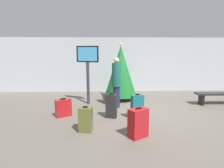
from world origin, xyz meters
name	(u,v)px	position (x,y,z in m)	size (l,w,h in m)	color
ground_plane	(146,112)	(0.00, 0.00, 0.00)	(16.00, 16.00, 0.00)	#665E54
back_wall	(132,65)	(0.00, 3.59, 1.41)	(16.00, 0.20, 2.81)	#B7BCC1
holiday_tree	(121,71)	(-0.76, 1.78, 1.27)	(1.39, 1.39, 2.47)	#4C3319
flight_info_kiosk	(88,64)	(-2.12, 1.14, 1.64)	(0.89, 0.44, 2.32)	#333338
waiting_bench	(218,96)	(3.08, 0.81, 0.37)	(1.79, 0.44, 0.48)	black
traveller_0	(116,81)	(-1.01, 0.61, 1.00)	(0.40, 0.40, 1.89)	#1E234C
suitcase_0	(63,108)	(-2.81, -0.37, 0.29)	(0.53, 0.43, 0.62)	#B2191E
suitcase_1	(137,107)	(-0.43, -0.67, 0.39)	(0.43, 0.29, 0.81)	#19606B
suitcase_2	(111,106)	(-1.24, -0.54, 0.39)	(0.38, 0.28, 0.81)	#232326
suitcase_3	(86,120)	(-1.97, -1.57, 0.33)	(0.38, 0.31, 0.70)	#59602D
suitcase_4	(138,123)	(-0.63, -1.97, 0.37)	(0.55, 0.49, 0.77)	#B2191E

